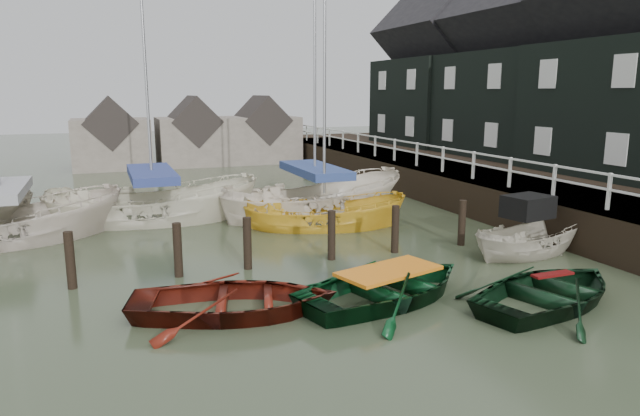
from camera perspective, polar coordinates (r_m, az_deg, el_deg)
name	(u,v)px	position (r m, az deg, el deg)	size (l,w,h in m)	color
ground	(332,301)	(13.01, 1.25, -9.26)	(120.00, 120.00, 0.00)	#333C26
pier	(445,182)	(25.80, 12.39, 2.56)	(3.04, 32.00, 2.70)	black
land_strip	(543,190)	(29.29, 21.40, 1.67)	(14.00, 38.00, 1.50)	black
quay_houses	(575,67)	(27.97, 24.15, 12.74)	(6.52, 28.14, 10.01)	black
mooring_pilings	(251,250)	(15.24, -6.94, -4.22)	(13.72, 0.22, 1.80)	black
far_sheds	(191,136)	(37.75, -12.78, 7.07)	(14.00, 4.08, 4.39)	#665B51
rowboat_red	(235,314)	(12.42, -8.48, -10.43)	(3.11, 4.36, 0.90)	#51140B
rowboat_green	(388,300)	(13.15, 6.84, -9.11)	(3.23, 4.53, 0.94)	black
rowboat_dkgreen	(550,304)	(13.80, 22.02, -8.90)	(3.07, 4.30, 0.89)	black
motorboat	(529,250)	(17.70, 20.18, -3.97)	(4.37, 2.27, 2.48)	#BBB49F
sailboat_a	(5,241)	(20.32, -28.94, -2.90)	(7.64, 4.17, 11.53)	beige
sailboat_b	(154,219)	(21.63, -16.23, -1.10)	(7.84, 3.77, 11.13)	silver
sailboat_c	(324,227)	(19.84, 0.43, -1.87)	(6.02, 3.71, 10.31)	gold
sailboat_d	(315,214)	(21.75, -0.50, -0.56)	(7.89, 3.79, 11.77)	beige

